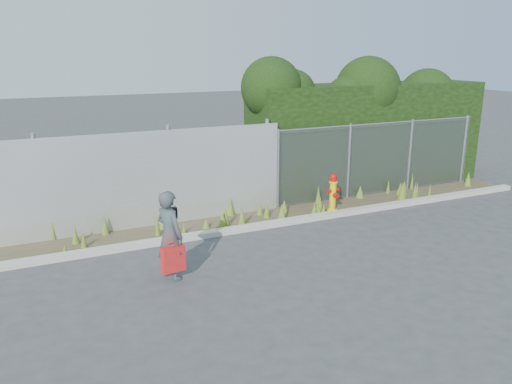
{
  "coord_description": "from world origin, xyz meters",
  "views": [
    {
      "loc": [
        -4.59,
        -7.9,
        3.9
      ],
      "look_at": [
        -0.3,
        1.4,
        1.0
      ],
      "focal_mm": 35.0,
      "sensor_mm": 36.0,
      "label": 1
    }
  ],
  "objects": [
    {
      "name": "curb",
      "position": [
        0.0,
        1.8,
        0.06
      ],
      "size": [
        16.0,
        0.22,
        0.12
      ],
      "primitive_type": "cube",
      "color": "#A8A497",
      "rests_on": "ground"
    },
    {
      "name": "ground",
      "position": [
        0.0,
        0.0,
        0.0
      ],
      "size": [
        80.0,
        80.0,
        0.0
      ],
      "primitive_type": "plane",
      "color": "#3B3C3E",
      "rests_on": "ground"
    },
    {
      "name": "black_shoulder_bag",
      "position": [
        -2.48,
        0.3,
        1.15
      ],
      "size": [
        0.26,
        0.11,
        0.2
      ],
      "rotation": [
        0.0,
        0.0,
        -0.02
      ],
      "color": "black"
    },
    {
      "name": "woman",
      "position": [
        -2.54,
        0.14,
        0.81
      ],
      "size": [
        0.59,
        0.69,
        1.61
      ],
      "primitive_type": "imported",
      "rotation": [
        0.0,
        0.0,
        1.99
      ],
      "color": "#106869",
      "rests_on": "ground"
    },
    {
      "name": "weed_strip",
      "position": [
        0.25,
        2.39,
        0.15
      ],
      "size": [
        16.0,
        1.23,
        0.54
      ],
      "color": "#463C28",
      "rests_on": "ground"
    },
    {
      "name": "fire_hydrant",
      "position": [
        2.18,
        2.17,
        0.48
      ],
      "size": [
        0.33,
        0.3,
        1.0
      ],
      "rotation": [
        0.0,
        0.0,
        0.11
      ],
      "color": "yellow",
      "rests_on": "ground"
    },
    {
      "name": "corrugated_fence",
      "position": [
        -3.25,
        3.01,
        1.1
      ],
      "size": [
        8.5,
        0.21,
        2.3
      ],
      "color": "silver",
      "rests_on": "ground"
    },
    {
      "name": "hedge",
      "position": [
        4.43,
        4.02,
        2.01
      ],
      "size": [
        7.65,
        1.97,
        3.78
      ],
      "color": "black",
      "rests_on": "ground"
    },
    {
      "name": "red_tote_bag",
      "position": [
        -2.55,
        -0.05,
        0.43
      ],
      "size": [
        0.41,
        0.15,
        0.54
      ],
      "rotation": [
        0.0,
        0.0,
        0.16
      ],
      "color": "#BD0A2C"
    },
    {
      "name": "chainlink_fence",
      "position": [
        4.25,
        3.0,
        1.03
      ],
      "size": [
        6.5,
        0.07,
        2.05
      ],
      "color": "gray",
      "rests_on": "ground"
    }
  ]
}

